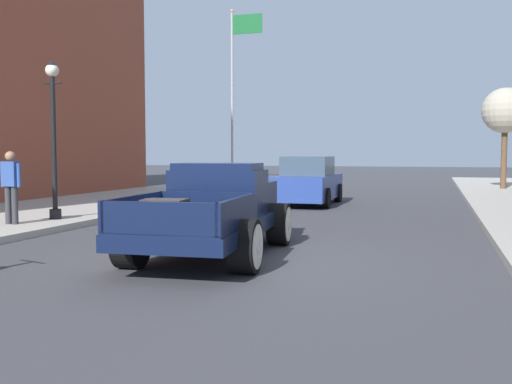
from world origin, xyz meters
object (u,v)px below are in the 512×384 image
at_px(hotrod_truck_navy, 217,210).
at_px(street_tree_third, 505,111).
at_px(pedestrian_sidewalk_left, 11,183).
at_px(car_background_blue, 308,182).
at_px(street_lamp_near, 53,127).
at_px(flagpole, 236,77).

bearing_deg(hotrod_truck_navy, street_tree_third, 70.78).
bearing_deg(street_tree_third, pedestrian_sidewalk_left, -124.43).
xyz_separation_m(car_background_blue, street_lamp_near, (-4.70, -7.44, 1.62)).
bearing_deg(pedestrian_sidewalk_left, car_background_blue, 59.93).
bearing_deg(pedestrian_sidewalk_left, hotrod_truck_navy, -13.24).
height_order(car_background_blue, pedestrian_sidewalk_left, pedestrian_sidewalk_left).
bearing_deg(car_background_blue, street_lamp_near, -122.28).
xyz_separation_m(hotrod_truck_navy, pedestrian_sidewalk_left, (-5.50, 1.29, 0.33)).
bearing_deg(flagpole, street_tree_third, -1.87).
bearing_deg(street_tree_third, flagpole, 178.13).
height_order(hotrod_truck_navy, car_background_blue, car_background_blue).
relative_size(street_lamp_near, flagpole, 0.42).
height_order(pedestrian_sidewalk_left, flagpole, flagpole).
relative_size(hotrod_truck_navy, car_background_blue, 1.16).
height_order(pedestrian_sidewalk_left, street_tree_third, street_tree_third).
distance_m(hotrod_truck_navy, pedestrian_sidewalk_left, 5.66).
distance_m(hotrod_truck_navy, flagpole, 21.07).
height_order(hotrod_truck_navy, street_lamp_near, street_lamp_near).
distance_m(street_lamp_near, street_tree_third, 20.35).
bearing_deg(hotrod_truck_navy, street_lamp_near, 154.69).
bearing_deg(hotrod_truck_navy, flagpole, 108.54).
xyz_separation_m(hotrod_truck_navy, street_tree_third, (6.62, 18.97, 2.91)).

